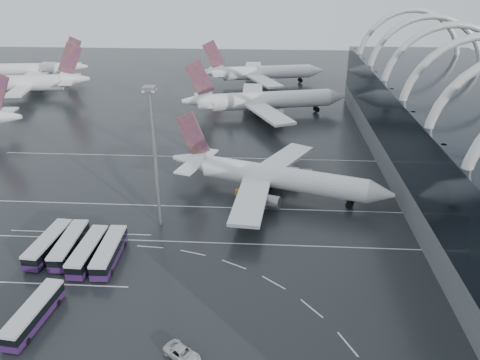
# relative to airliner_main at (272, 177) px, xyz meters

# --- Properties ---
(ground) EXTENTS (420.00, 420.00, 0.00)m
(ground) POSITION_rel_airliner_main_xyz_m (-13.33, -18.90, -4.36)
(ground) COLOR black
(ground) RESTS_ON ground
(lane_marking_near) EXTENTS (120.00, 0.25, 0.01)m
(lane_marking_near) POSITION_rel_airliner_main_xyz_m (-13.33, -20.90, -4.36)
(lane_marking_near) COLOR silver
(lane_marking_near) RESTS_ON ground
(lane_marking_mid) EXTENTS (120.00, 0.25, 0.01)m
(lane_marking_mid) POSITION_rel_airliner_main_xyz_m (-13.33, -6.90, -4.36)
(lane_marking_mid) COLOR silver
(lane_marking_mid) RESTS_ON ground
(lane_marking_far) EXTENTS (120.00, 0.25, 0.01)m
(lane_marking_far) POSITION_rel_airliner_main_xyz_m (-13.33, 21.10, -4.36)
(lane_marking_far) COLOR silver
(lane_marking_far) RESTS_ON ground
(bus_bay_line_south) EXTENTS (28.00, 0.25, 0.01)m
(bus_bay_line_south) POSITION_rel_airliner_main_xyz_m (-37.33, -34.90, -4.36)
(bus_bay_line_south) COLOR silver
(bus_bay_line_south) RESTS_ON ground
(bus_bay_line_north) EXTENTS (28.00, 0.25, 0.01)m
(bus_bay_line_north) POSITION_rel_airliner_main_xyz_m (-37.33, -18.90, -4.36)
(bus_bay_line_north) COLOR silver
(bus_bay_line_north) RESTS_ON ground
(airliner_main) EXTENTS (50.37, 43.63, 17.42)m
(airliner_main) POSITION_rel_airliner_main_xyz_m (0.00, 0.00, 0.00)
(airliner_main) COLOR white
(airliner_main) RESTS_ON ground
(airliner_gate_b) EXTENTS (56.56, 50.07, 19.80)m
(airliner_gate_b) POSITION_rel_airliner_main_xyz_m (-3.13, 60.29, 0.59)
(airliner_gate_b) COLOR white
(airliner_gate_b) RESTS_ON ground
(airliner_gate_c) EXTENTS (53.14, 48.22, 19.03)m
(airliner_gate_c) POSITION_rel_airliner_main_xyz_m (-5.01, 104.71, 0.40)
(airliner_gate_c) COLOR white
(airliner_gate_c) RESTS_ON ground
(jet_remote_mid) EXTENTS (47.51, 38.42, 20.68)m
(jet_remote_mid) POSITION_rel_airliner_main_xyz_m (-93.54, 78.80, 0.98)
(jet_remote_mid) COLOR white
(jet_remote_mid) RESTS_ON ground
(jet_remote_far) EXTENTS (43.50, 35.14, 18.92)m
(jet_remote_far) POSITION_rel_airliner_main_xyz_m (-101.76, 105.08, 0.52)
(jet_remote_far) COLOR white
(jet_remote_far) RESTS_ON ground
(bus_row_near_a) EXTENTS (4.05, 13.40, 3.25)m
(bus_row_near_a) POSITION_rel_airliner_main_xyz_m (-40.37, -25.85, -2.58)
(bus_row_near_a) COLOR #2C1645
(bus_row_near_a) RESTS_ON ground
(bus_row_near_b) EXTENTS (3.38, 13.26, 3.25)m
(bus_row_near_b) POSITION_rel_airliner_main_xyz_m (-36.49, -25.92, -2.58)
(bus_row_near_b) COLOR #2C1645
(bus_row_near_b) RESTS_ON ground
(bus_row_near_c) EXTENTS (3.44, 13.31, 3.26)m
(bus_row_near_c) POSITION_rel_airliner_main_xyz_m (-32.37, -27.73, -2.57)
(bus_row_near_c) COLOR #2C1645
(bus_row_near_c) RESTS_ON ground
(bus_row_near_d) EXTENTS (3.44, 13.41, 3.29)m
(bus_row_near_d) POSITION_rel_airliner_main_xyz_m (-28.57, -27.65, -2.56)
(bus_row_near_d) COLOR #2C1645
(bus_row_near_d) RESTS_ON ground
(bus_row_far_c) EXTENTS (4.25, 12.99, 3.14)m
(bus_row_far_c) POSITION_rel_airliner_main_xyz_m (-34.63, -43.86, -2.64)
(bus_row_far_c) COLOR #2C1645
(bus_row_far_c) RESTS_ON ground
(van_curve_a) EXTENTS (5.98, 5.38, 1.54)m
(van_curve_a) POSITION_rel_airliner_main_xyz_m (-11.88, -49.24, -3.59)
(van_curve_a) COLOR silver
(van_curve_a) RESTS_ON ground
(floodlight_mast) EXTENTS (2.16, 2.16, 28.24)m
(floodlight_mast) POSITION_rel_airliner_main_xyz_m (-22.31, -15.04, 13.40)
(floodlight_mast) COLOR gray
(floodlight_mast) RESTS_ON ground
(gse_cart_belly_a) EXTENTS (2.21, 1.30, 1.20)m
(gse_cart_belly_a) POSITION_rel_airliner_main_xyz_m (7.67, 5.92, -3.76)
(gse_cart_belly_a) COLOR orange
(gse_cart_belly_a) RESTS_ON ground
(gse_cart_belly_b) EXTENTS (2.48, 1.47, 1.35)m
(gse_cart_belly_b) POSITION_rel_airliner_main_xyz_m (8.76, 11.25, -3.69)
(gse_cart_belly_b) COLOR slate
(gse_cart_belly_b) RESTS_ON ground
(gse_cart_belly_c) EXTENTS (2.30, 1.36, 1.25)m
(gse_cart_belly_c) POSITION_rel_airliner_main_xyz_m (-7.03, -0.75, -3.74)
(gse_cart_belly_c) COLOR orange
(gse_cart_belly_c) RESTS_ON ground
(gse_cart_belly_d) EXTENTS (2.52, 1.49, 1.38)m
(gse_cart_belly_d) POSITION_rel_airliner_main_xyz_m (15.12, 5.14, -3.67)
(gse_cart_belly_d) COLOR slate
(gse_cart_belly_d) RESTS_ON ground
(gse_cart_belly_e) EXTENTS (2.35, 1.39, 1.28)m
(gse_cart_belly_e) POSITION_rel_airliner_main_xyz_m (-0.27, 11.51, -3.72)
(gse_cart_belly_e) COLOR orange
(gse_cart_belly_e) RESTS_ON ground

